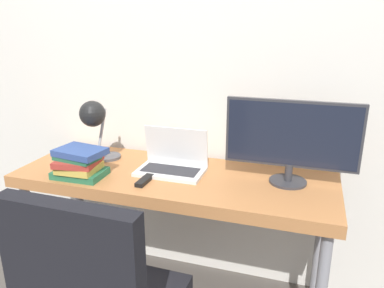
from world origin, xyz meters
The scene contains 7 objects.
wall_back centered at (0.00, 0.64, 1.30)m, with size 8.00×0.05×2.60m.
desk centered at (0.00, 0.29, 0.69)m, with size 1.62×0.57×0.76m.
laptop centered at (-0.02, 0.32, 0.81)m, with size 0.34×0.21×0.22m.
monitor centered at (0.56, 0.35, 0.99)m, with size 0.62×0.18×0.40m.
desk_lamp centered at (-0.44, 0.28, 1.02)m, with size 0.14×0.26×0.35m.
book_stack centered at (-0.43, 0.11, 0.84)m, with size 0.27×0.22×0.15m.
tv_remote centered at (-0.10, 0.14, 0.77)m, with size 0.04×0.14×0.02m.
Camera 1 is at (0.63, -1.37, 1.50)m, focal length 35.00 mm.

